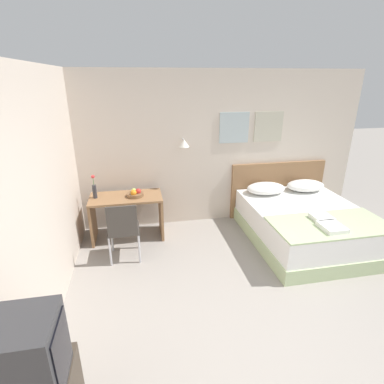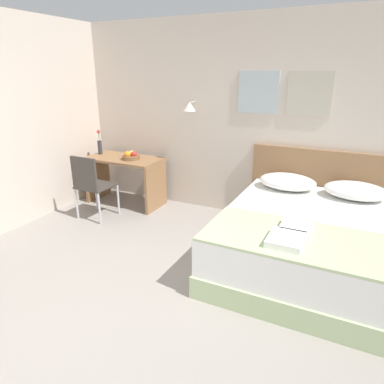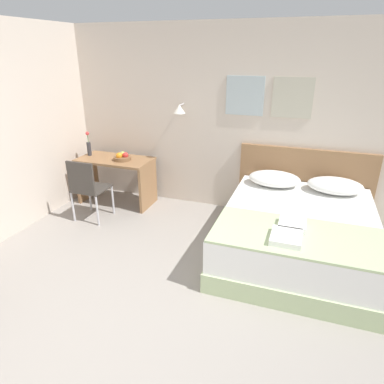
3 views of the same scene
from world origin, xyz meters
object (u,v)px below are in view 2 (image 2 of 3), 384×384
at_px(desk, 125,172).
at_px(pillow_right, 356,191).
at_px(desk_chair, 91,182).
at_px(flower_vase, 100,145).
at_px(headboard, 322,190).
at_px(folded_towel_near_foot, 297,227).
at_px(folded_towel_mid_bed, 286,240).
at_px(pillow_left, 287,182).
at_px(fruit_bowl, 131,156).
at_px(bed, 307,242).
at_px(throw_blanket, 300,239).

bearing_deg(desk, pillow_right, 1.08).
height_order(desk_chair, flower_vase, flower_vase).
relative_size(headboard, folded_towel_near_foot, 6.66).
height_order(headboard, desk, headboard).
height_order(folded_towel_near_foot, desk_chair, desk_chair).
relative_size(headboard, pillow_right, 2.66).
bearing_deg(headboard, folded_towel_mid_bed, -92.96).
distance_m(headboard, pillow_left, 0.52).
relative_size(headboard, desk, 1.60).
xyz_separation_m(folded_towel_near_foot, folded_towel_mid_bed, (-0.04, -0.29, 0.00)).
bearing_deg(folded_towel_mid_bed, fruit_bowl, 151.43).
bearing_deg(flower_vase, bed, -12.23).
xyz_separation_m(headboard, throw_blanket, (0.00, -1.65, 0.07)).
relative_size(folded_towel_mid_bed, desk, 0.30).
xyz_separation_m(throw_blanket, desk_chair, (-2.85, 0.57, -0.06)).
height_order(folded_towel_mid_bed, desk, desk).
relative_size(headboard, folded_towel_mid_bed, 5.42).
relative_size(pillow_right, folded_towel_near_foot, 2.50).
bearing_deg(bed, flower_vase, 167.77).
bearing_deg(pillow_left, fruit_bowl, -177.87).
bearing_deg(desk_chair, folded_towel_mid_bed, -14.61).
bearing_deg(flower_vase, folded_towel_near_foot, -19.84).
bearing_deg(fruit_bowl, bed, -13.91).
distance_m(bed, flower_vase, 3.40).
height_order(bed, throw_blanket, throw_blanket).
bearing_deg(headboard, folded_towel_near_foot, -92.16).
distance_m(pillow_left, flower_vase, 2.90).
bearing_deg(desk, throw_blanket, -24.45).
height_order(bed, folded_towel_mid_bed, folded_towel_mid_bed).
xyz_separation_m(folded_towel_mid_bed, desk_chair, (-2.75, 0.72, -0.10)).
xyz_separation_m(headboard, desk_chair, (-2.85, -1.07, 0.01)).
relative_size(throw_blanket, flower_vase, 4.34).
relative_size(pillow_right, throw_blanket, 0.41).
relative_size(bed, desk_chair, 2.26).
bearing_deg(pillow_left, desk_chair, -162.82).
relative_size(throw_blanket, folded_towel_mid_bed, 4.91).
distance_m(headboard, throw_blanket, 1.65).
xyz_separation_m(pillow_right, folded_towel_mid_bed, (-0.47, -1.48, -0.04)).
xyz_separation_m(folded_towel_near_foot, flower_vase, (-3.22, 1.16, 0.24)).
bearing_deg(pillow_right, folded_towel_near_foot, -110.21).
relative_size(bed, headboard, 1.12).
height_order(headboard, pillow_left, headboard).
relative_size(throw_blanket, folded_towel_near_foot, 6.03).
xyz_separation_m(headboard, folded_towel_mid_bed, (-0.09, -1.79, 0.11)).
bearing_deg(folded_towel_near_foot, desk, 157.61).
bearing_deg(folded_towel_mid_bed, pillow_right, 72.20).
distance_m(desk_chair, flower_vase, 0.91).
xyz_separation_m(bed, throw_blanket, (0.00, -0.59, 0.31)).
height_order(desk, fruit_bowl, fruit_bowl).
height_order(pillow_right, folded_towel_mid_bed, pillow_right).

